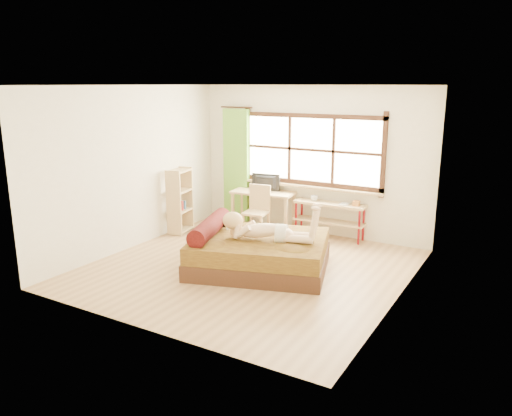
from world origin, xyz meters
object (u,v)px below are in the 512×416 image
Objects in this scene: bed at (256,252)px; bookshelf at (180,201)px; kitten at (223,222)px; woman at (267,221)px; pipe_shelf at (330,212)px; desk at (263,196)px; chair at (258,207)px.

bed is 2.41m from bookshelf.
kitten is 1.73m from bookshelf.
woman is 2.08m from pipe_shelf.
woman is 0.90m from kitten.
bed reaches higher than desk.
pipe_shelf is 2.77m from bookshelf.
chair reaches higher than bed.
woman reaches higher than chair.
chair is at bearing -159.78° from pipe_shelf.
bookshelf reaches higher than desk.
chair is 0.77× the size of bookshelf.
kitten is at bearing -89.06° from chair.
pipe_shelf is at bearing 67.70° from woman.
desk is 0.95× the size of pipe_shelf.
pipe_shelf is 1.09× the size of bookshelf.
bed is at bearing -69.99° from desk.
bookshelf is at bearing -149.12° from desk.
kitten is 1.80m from desk.
bed is 1.91× the size of desk.
desk reaches higher than kitten.
bookshelf reaches higher than kitten.
desk is at bearing -176.25° from pipe_shelf.
desk is 1.34× the size of chair.
woman is at bearing -62.58° from chair.
chair is at bearing -82.81° from desk.
pipe_shelf is at bearing 11.86° from bookshelf.
chair is at bearing 79.82° from kitten.
desk is at bearing 97.19° from chair.
bed is 7.98× the size of kitten.
chair is (0.09, -0.37, -0.13)m from desk.
chair reaches higher than desk.
bookshelf is (-1.33, -0.59, 0.09)m from chair.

